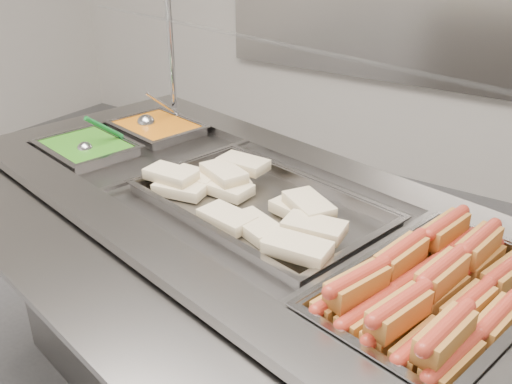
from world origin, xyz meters
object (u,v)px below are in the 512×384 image
Objects in this scene: steam_counter at (245,320)px; pan_hotdogs at (439,304)px; serving_spoon at (89,146)px; sneeze_guard at (301,53)px; pan_wraps at (258,209)px; ladle at (147,122)px.

steam_counter is 3.30× the size of pan_hotdogs.
steam_counter is at bearing 1.13° from serving_spoon.
sneeze_guard reaches higher than pan_wraps.
serving_spoon is (-0.64, 0.00, 0.03)m from pan_wraps.
sneeze_guard reaches higher than steam_counter.
sneeze_guard is (0.04, 0.20, 0.75)m from steam_counter.
sneeze_guard is at bearing 77.44° from steam_counter.
ladle is at bearing 156.64° from steam_counter.
pan_wraps reaches higher than steam_counter.
ladle is (-1.15, 0.38, 0.05)m from pan_hotdogs.
pan_hotdogs is 0.81× the size of pan_wraps.
sneeze_guard is 2.23× the size of pan_wraps.
serving_spoon is (-0.63, -0.21, -0.33)m from sneeze_guard.
serving_spoon is at bearing 179.95° from pan_wraps.
pan_wraps is (-0.51, 0.11, 0.01)m from pan_hotdogs.
pan_wraps is at bearing -0.05° from serving_spoon.
pan_hotdogs is (0.52, -0.32, -0.37)m from sneeze_guard.
serving_spoon is (-1.15, 0.11, 0.05)m from pan_hotdogs.
pan_hotdogs reaches higher than steam_counter.
ladle is 0.27m from serving_spoon.
pan_hotdogs is 3.28× the size of ladle.
serving_spoon is (-0.58, -0.01, 0.42)m from steam_counter.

